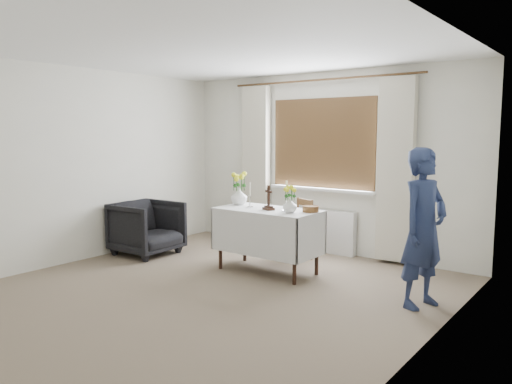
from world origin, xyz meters
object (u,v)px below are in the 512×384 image
(wooden_chair, at_px, (295,229))
(wooden_cross, at_px, (269,198))
(person, at_px, (424,228))
(flower_vase_left, at_px, (239,196))
(flower_vase_right, at_px, (290,205))
(armchair, at_px, (147,228))
(altar_table, at_px, (267,241))

(wooden_chair, relative_size, wooden_cross, 2.73)
(person, bearing_deg, flower_vase_left, 103.33)
(flower_vase_right, bearing_deg, armchair, -174.01)
(altar_table, distance_m, wooden_cross, 0.53)
(armchair, xyz_separation_m, flower_vase_left, (1.32, 0.38, 0.50))
(person, bearing_deg, armchair, 110.57)
(flower_vase_right, bearing_deg, flower_vase_left, 170.15)
(altar_table, relative_size, wooden_chair, 1.56)
(wooden_cross, distance_m, flower_vase_left, 0.56)
(wooden_chair, bearing_deg, flower_vase_right, -39.26)
(altar_table, xyz_separation_m, flower_vase_right, (0.36, -0.06, 0.47))
(altar_table, xyz_separation_m, wooden_cross, (0.04, -0.04, 0.53))
(wooden_chair, relative_size, flower_vase_right, 4.74)
(armchair, height_order, person, person)
(wooden_cross, bearing_deg, wooden_chair, 123.08)
(wooden_cross, height_order, flower_vase_left, wooden_cross)
(armchair, height_order, flower_vase_right, flower_vase_right)
(flower_vase_left, bearing_deg, wooden_cross, -12.99)
(wooden_chair, xyz_separation_m, flower_vase_right, (0.43, -0.79, 0.45))
(armchair, xyz_separation_m, wooden_cross, (1.87, 0.25, 0.54))
(armchair, bearing_deg, altar_table, -82.98)
(person, bearing_deg, altar_table, 104.95)
(wooden_chair, relative_size, armchair, 0.99)
(flower_vase_left, bearing_deg, wooden_chair, 55.90)
(altar_table, height_order, armchair, altar_table)
(flower_vase_right, bearing_deg, wooden_cross, 175.78)
(altar_table, xyz_separation_m, flower_vase_left, (-0.51, 0.09, 0.49))
(altar_table, bearing_deg, flower_vase_right, -9.77)
(altar_table, distance_m, flower_vase_left, 0.71)
(flower_vase_right, bearing_deg, altar_table, 170.23)
(altar_table, bearing_deg, flower_vase_left, 170.10)
(flower_vase_right, bearing_deg, wooden_chair, 118.74)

